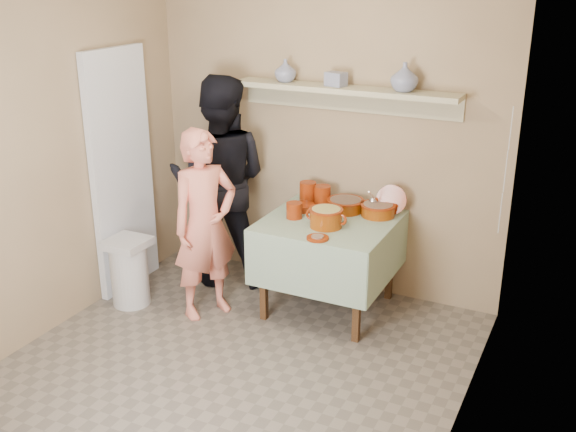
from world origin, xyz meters
The scene contains 22 objects.
ground centered at (0.00, 0.00, 0.00)m, with size 3.50×3.50×0.00m, color #6E6356.
tile_panel centered at (-1.46, 0.95, 1.00)m, with size 0.06×0.70×2.00m, color silver.
plate_stack_a centered at (-0.06, 1.55, 0.85)m, with size 0.14×0.14×0.18m, color maroon.
plate_stack_b centered at (0.06, 1.56, 0.84)m, with size 0.14×0.14×0.16m, color maroon.
bowl_stack centered at (-0.01, 1.19, 0.82)m, with size 0.12×0.12×0.12m, color maroon.
empty_bowl centered at (-0.02, 1.38, 0.79)m, with size 0.18×0.18×0.05m, color maroon.
propped_lid centered at (0.63, 1.59, 0.88)m, with size 0.24×0.24×0.02m, color maroon.
vase_right centered at (0.67, 1.62, 1.83)m, with size 0.20×0.20×0.21m, color navy.
vase_left centered at (-0.30, 1.63, 1.81)m, with size 0.17×0.17×0.18m, color navy.
ceramic_box centered at (0.13, 1.61, 1.77)m, with size 0.15×0.11×0.11m, color navy.
person_cook centered at (-0.58, 0.81, 0.74)m, with size 0.54×0.35×1.48m, color #ED7D66.
person_helper centered at (-0.80, 1.39, 0.89)m, with size 0.87×0.67×1.78m, color black.
room_shell centered at (0.00, 0.00, 1.61)m, with size 3.04×3.54×2.62m.
serving_table centered at (0.25, 1.28, 0.64)m, with size 0.97×0.97×0.76m.
cazuela_meat_a centered at (0.28, 1.51, 0.82)m, with size 0.30×0.30×0.10m.
cazuela_meat_b centered at (0.55, 1.52, 0.82)m, with size 0.28×0.28×0.10m.
ladle centered at (0.50, 1.54, 0.87)m, with size 0.08×0.26×0.19m.
cazuela_rice centered at (0.28, 1.12, 0.85)m, with size 0.33×0.25×0.14m.
front_plate centered at (0.32, 0.87, 0.77)m, with size 0.16×0.16×0.03m.
wall_shelf centered at (0.20, 1.65, 1.67)m, with size 1.80×0.25×0.21m.
trash_bin centered at (-1.22, 0.65, 0.28)m, with size 0.32×0.32×0.56m.
electrical_cord centered at (1.47, 1.48, 1.25)m, with size 0.01×0.05×0.90m.
Camera 1 is at (2.08, -3.20, 2.58)m, focal length 42.00 mm.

